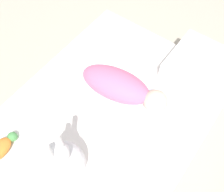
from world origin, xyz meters
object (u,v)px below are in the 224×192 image
(bunny_plush, at_px, (62,163))
(turtle_plush, at_px, (0,149))
(pillow, at_px, (195,63))
(swaddled_baby, at_px, (122,87))

(bunny_plush, xyz_separation_m, turtle_plush, (-0.12, 0.34, -0.10))
(bunny_plush, bearing_deg, pillow, -12.71)
(pillow, height_order, bunny_plush, bunny_plush)
(bunny_plush, distance_m, turtle_plush, 0.37)
(swaddled_baby, height_order, bunny_plush, bunny_plush)
(pillow, xyz_separation_m, bunny_plush, (-0.96, 0.22, 0.07))
(pillow, relative_size, bunny_plush, 0.92)
(swaddled_baby, xyz_separation_m, pillow, (0.42, -0.26, -0.02))
(turtle_plush, bearing_deg, bunny_plush, -69.96)
(pillow, xyz_separation_m, turtle_plush, (-1.08, 0.56, -0.02))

